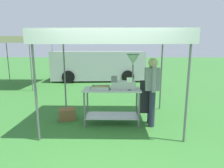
% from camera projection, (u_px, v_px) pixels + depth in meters
% --- Properties ---
extents(ground_plane, '(70.00, 70.00, 0.00)m').
position_uv_depth(ground_plane, '(114.00, 86.00, 9.30)').
color(ground_plane, '#33702D').
extents(stall_canopy, '(3.08, 2.25, 2.17)m').
position_uv_depth(stall_canopy, '(112.00, 37.00, 4.25)').
color(stall_canopy, slate).
rests_on(stall_canopy, ground).
extents(donut_cart, '(1.35, 0.58, 0.88)m').
position_uv_depth(donut_cart, '(112.00, 99.00, 4.42)').
color(donut_cart, '#B7B7BC').
rests_on(donut_cart, ground).
extents(donut_tray, '(0.43, 0.35, 0.07)m').
position_uv_depth(donut_tray, '(101.00, 88.00, 4.34)').
color(donut_tray, '#B7B7BC').
rests_on(donut_tray, donut_cart).
extents(donut_fryer, '(0.64, 0.29, 0.82)m').
position_uv_depth(donut_fryer, '(126.00, 75.00, 4.29)').
color(donut_fryer, '#B7B7BC').
rests_on(donut_fryer, donut_cart).
extents(menu_sign, '(0.13, 0.05, 0.29)m').
position_uv_depth(menu_sign, '(129.00, 85.00, 4.20)').
color(menu_sign, black).
rests_on(menu_sign, donut_cart).
extents(vendor, '(0.45, 0.53, 1.61)m').
position_uv_depth(vendor, '(152.00, 88.00, 4.31)').
color(vendor, '#2D3347').
rests_on(vendor, ground).
extents(supply_crate, '(0.48, 0.41, 0.29)m').
position_uv_depth(supply_crate, '(67.00, 114.00, 4.80)').
color(supply_crate, brown).
rests_on(supply_crate, ground).
extents(van_silver, '(5.31, 2.36, 1.69)m').
position_uv_depth(van_silver, '(99.00, 65.00, 10.88)').
color(van_silver, '#BCBCC1').
rests_on(van_silver, ground).
extents(neighbour_tent, '(2.85, 3.03, 2.35)m').
position_uv_depth(neighbour_tent, '(15.00, 40.00, 9.07)').
color(neighbour_tent, slate).
rests_on(neighbour_tent, ground).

